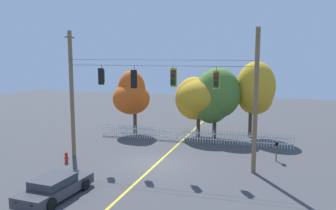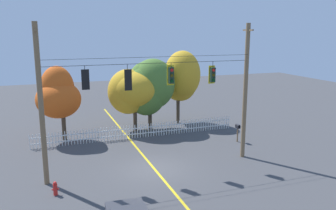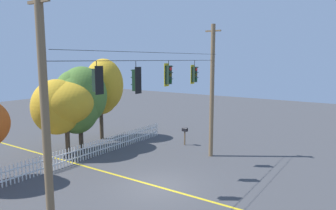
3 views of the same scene
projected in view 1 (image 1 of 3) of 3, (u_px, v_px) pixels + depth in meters
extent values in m
plane|color=#424244|center=(157.00, 164.00, 24.33)|extent=(80.00, 80.00, 0.00)
cube|color=gold|center=(157.00, 163.00, 24.33)|extent=(0.16, 36.00, 0.01)
cylinder|color=brown|center=(72.00, 95.00, 25.51)|extent=(0.29, 0.29, 8.97)
cylinder|color=brown|center=(256.00, 102.00, 21.86)|extent=(0.29, 0.29, 8.97)
cube|color=brown|center=(70.00, 37.00, 24.93)|extent=(0.10, 1.10, 0.10)
cube|color=brown|center=(258.00, 34.00, 21.29)|extent=(0.10, 1.10, 0.10)
cylinder|color=black|center=(157.00, 66.00, 23.38)|extent=(12.55, 0.02, 0.02)
cylinder|color=black|center=(155.00, 60.00, 23.09)|extent=(12.55, 0.02, 0.02)
cylinder|color=black|center=(102.00, 67.00, 24.54)|extent=(0.03, 0.03, 0.31)
cube|color=black|center=(101.00, 76.00, 24.50)|extent=(0.43, 0.02, 1.13)
cube|color=#1E3323|center=(102.00, 76.00, 24.63)|extent=(0.30, 0.24, 0.91)
cylinder|color=red|center=(103.00, 72.00, 24.71)|extent=(0.20, 0.03, 0.20)
cube|color=#1E3323|center=(103.00, 70.00, 24.74)|extent=(0.22, 0.12, 0.06)
cylinder|color=#463B09|center=(103.00, 76.00, 24.75)|extent=(0.20, 0.03, 0.20)
cube|color=#1E3323|center=(103.00, 74.00, 24.78)|extent=(0.22, 0.12, 0.06)
cylinder|color=#073513|center=(103.00, 81.00, 24.80)|extent=(0.20, 0.03, 0.20)
cube|color=#1E3323|center=(103.00, 79.00, 24.82)|extent=(0.22, 0.12, 0.06)
cylinder|color=black|center=(134.00, 69.00, 23.86)|extent=(0.03, 0.03, 0.40)
cube|color=black|center=(134.00, 79.00, 23.83)|extent=(0.43, 0.02, 1.23)
cube|color=black|center=(134.00, 79.00, 23.96)|extent=(0.30, 0.24, 0.99)
cylinder|color=red|center=(135.00, 74.00, 24.04)|extent=(0.20, 0.03, 0.20)
cube|color=black|center=(135.00, 72.00, 24.06)|extent=(0.22, 0.12, 0.06)
cylinder|color=#463B09|center=(135.00, 79.00, 24.09)|extent=(0.20, 0.03, 0.20)
cube|color=black|center=(135.00, 77.00, 24.11)|extent=(0.22, 0.12, 0.06)
cylinder|color=#073513|center=(135.00, 84.00, 24.13)|extent=(0.20, 0.03, 0.20)
cube|color=black|center=(136.00, 82.00, 24.16)|extent=(0.22, 0.12, 0.06)
cylinder|color=black|center=(173.00, 68.00, 23.08)|extent=(0.03, 0.03, 0.26)
cube|color=yellow|center=(174.00, 78.00, 23.29)|extent=(0.43, 0.02, 1.23)
cube|color=#1E3323|center=(173.00, 78.00, 23.17)|extent=(0.30, 0.24, 0.99)
cylinder|color=red|center=(172.00, 73.00, 23.00)|extent=(0.20, 0.03, 0.20)
cube|color=#1E3323|center=(172.00, 71.00, 22.94)|extent=(0.22, 0.12, 0.06)
cylinder|color=#463B09|center=(172.00, 78.00, 23.04)|extent=(0.20, 0.03, 0.20)
cube|color=#1E3323|center=(172.00, 76.00, 22.98)|extent=(0.22, 0.12, 0.06)
cylinder|color=#073513|center=(172.00, 83.00, 23.09)|extent=(0.20, 0.03, 0.20)
cube|color=#1E3323|center=(172.00, 81.00, 23.03)|extent=(0.22, 0.12, 0.06)
cylinder|color=black|center=(216.00, 69.00, 22.29)|extent=(0.03, 0.03, 0.39)
cube|color=yellow|center=(216.00, 80.00, 22.51)|extent=(0.43, 0.02, 1.15)
cube|color=#1E3323|center=(216.00, 80.00, 22.38)|extent=(0.30, 0.24, 0.93)
cylinder|color=red|center=(216.00, 75.00, 22.21)|extent=(0.20, 0.03, 0.20)
cube|color=#1E3323|center=(216.00, 73.00, 22.15)|extent=(0.22, 0.12, 0.06)
cylinder|color=#463B09|center=(216.00, 80.00, 22.26)|extent=(0.20, 0.03, 0.20)
cube|color=#1E3323|center=(216.00, 78.00, 22.20)|extent=(0.22, 0.12, 0.06)
cylinder|color=#073513|center=(216.00, 85.00, 22.30)|extent=(0.20, 0.03, 0.20)
cube|color=#1E3323|center=(216.00, 83.00, 22.24)|extent=(0.22, 0.12, 0.06)
cube|color=white|center=(103.00, 129.00, 32.59)|extent=(0.06, 0.04, 1.11)
cube|color=white|center=(105.00, 130.00, 32.53)|extent=(0.06, 0.04, 1.11)
cube|color=white|center=(107.00, 130.00, 32.47)|extent=(0.06, 0.04, 1.11)
cube|color=white|center=(110.00, 130.00, 32.40)|extent=(0.06, 0.04, 1.11)
cube|color=white|center=(112.00, 130.00, 32.34)|extent=(0.06, 0.04, 1.11)
cube|color=white|center=(114.00, 130.00, 32.27)|extent=(0.06, 0.04, 1.11)
cube|color=white|center=(116.00, 130.00, 32.21)|extent=(0.06, 0.04, 1.11)
cube|color=white|center=(119.00, 130.00, 32.14)|extent=(0.06, 0.04, 1.11)
cube|color=white|center=(121.00, 131.00, 32.08)|extent=(0.06, 0.04, 1.11)
cube|color=white|center=(123.00, 131.00, 32.02)|extent=(0.06, 0.04, 1.11)
cube|color=white|center=(126.00, 131.00, 31.95)|extent=(0.06, 0.04, 1.11)
cube|color=white|center=(128.00, 131.00, 31.89)|extent=(0.06, 0.04, 1.11)
cube|color=white|center=(130.00, 131.00, 31.82)|extent=(0.06, 0.04, 1.11)
cube|color=white|center=(133.00, 131.00, 31.76)|extent=(0.06, 0.04, 1.11)
cube|color=white|center=(135.00, 132.00, 31.69)|extent=(0.06, 0.04, 1.11)
cube|color=white|center=(137.00, 132.00, 31.63)|extent=(0.06, 0.04, 1.11)
cube|color=white|center=(140.00, 132.00, 31.56)|extent=(0.06, 0.04, 1.11)
cube|color=white|center=(142.00, 132.00, 31.50)|extent=(0.06, 0.04, 1.11)
cube|color=white|center=(145.00, 132.00, 31.44)|extent=(0.06, 0.04, 1.11)
cube|color=white|center=(147.00, 132.00, 31.37)|extent=(0.06, 0.04, 1.11)
cube|color=white|center=(150.00, 133.00, 31.31)|extent=(0.06, 0.04, 1.11)
cube|color=white|center=(152.00, 133.00, 31.24)|extent=(0.06, 0.04, 1.11)
cube|color=white|center=(154.00, 133.00, 31.18)|extent=(0.06, 0.04, 1.11)
cube|color=white|center=(157.00, 133.00, 31.11)|extent=(0.06, 0.04, 1.11)
cube|color=white|center=(159.00, 133.00, 31.05)|extent=(0.06, 0.04, 1.11)
cube|color=white|center=(162.00, 133.00, 30.99)|extent=(0.06, 0.04, 1.11)
cube|color=white|center=(164.00, 134.00, 30.92)|extent=(0.06, 0.04, 1.11)
cube|color=white|center=(167.00, 134.00, 30.86)|extent=(0.06, 0.04, 1.11)
cube|color=white|center=(169.00, 134.00, 30.79)|extent=(0.06, 0.04, 1.11)
cube|color=white|center=(172.00, 134.00, 30.73)|extent=(0.06, 0.04, 1.11)
cube|color=white|center=(174.00, 134.00, 30.66)|extent=(0.06, 0.04, 1.11)
cube|color=white|center=(177.00, 134.00, 30.60)|extent=(0.06, 0.04, 1.11)
cube|color=white|center=(179.00, 135.00, 30.53)|extent=(0.06, 0.04, 1.11)
cube|color=white|center=(182.00, 135.00, 30.47)|extent=(0.06, 0.04, 1.11)
cube|color=white|center=(185.00, 135.00, 30.41)|extent=(0.06, 0.04, 1.11)
cube|color=white|center=(187.00, 135.00, 30.34)|extent=(0.06, 0.04, 1.11)
cube|color=white|center=(190.00, 135.00, 30.28)|extent=(0.06, 0.04, 1.11)
cube|color=white|center=(192.00, 135.00, 30.21)|extent=(0.06, 0.04, 1.11)
cube|color=white|center=(195.00, 136.00, 30.15)|extent=(0.06, 0.04, 1.11)
cube|color=white|center=(198.00, 136.00, 30.08)|extent=(0.06, 0.04, 1.11)
cube|color=white|center=(200.00, 136.00, 30.02)|extent=(0.06, 0.04, 1.11)
cube|color=white|center=(203.00, 136.00, 29.95)|extent=(0.06, 0.04, 1.11)
cube|color=white|center=(205.00, 136.00, 29.89)|extent=(0.06, 0.04, 1.11)
cube|color=white|center=(208.00, 136.00, 29.83)|extent=(0.06, 0.04, 1.11)
cube|color=white|center=(211.00, 137.00, 29.76)|extent=(0.06, 0.04, 1.11)
cube|color=white|center=(214.00, 137.00, 29.70)|extent=(0.06, 0.04, 1.11)
cube|color=white|center=(216.00, 137.00, 29.63)|extent=(0.06, 0.04, 1.11)
cube|color=white|center=(219.00, 137.00, 29.57)|extent=(0.06, 0.04, 1.11)
cube|color=white|center=(222.00, 137.00, 29.50)|extent=(0.06, 0.04, 1.11)
cube|color=white|center=(224.00, 138.00, 29.44)|extent=(0.06, 0.04, 1.11)
cube|color=white|center=(227.00, 138.00, 29.38)|extent=(0.06, 0.04, 1.11)
cube|color=white|center=(230.00, 138.00, 29.31)|extent=(0.06, 0.04, 1.11)
cube|color=white|center=(233.00, 138.00, 29.25)|extent=(0.06, 0.04, 1.11)
cube|color=white|center=(236.00, 138.00, 29.18)|extent=(0.06, 0.04, 1.11)
cube|color=white|center=(238.00, 138.00, 29.12)|extent=(0.06, 0.04, 1.11)
cube|color=white|center=(241.00, 139.00, 29.05)|extent=(0.06, 0.04, 1.11)
cube|color=white|center=(244.00, 139.00, 28.99)|extent=(0.06, 0.04, 1.11)
cube|color=white|center=(247.00, 139.00, 28.92)|extent=(0.06, 0.04, 1.11)
cube|color=white|center=(250.00, 139.00, 28.86)|extent=(0.06, 0.04, 1.11)
cube|color=white|center=(253.00, 139.00, 28.80)|extent=(0.06, 0.04, 1.11)
cube|color=white|center=(255.00, 140.00, 28.73)|extent=(0.06, 0.04, 1.11)
cube|color=white|center=(258.00, 140.00, 28.67)|extent=(0.06, 0.04, 1.11)
cube|color=white|center=(261.00, 140.00, 28.60)|extent=(0.06, 0.04, 1.11)
cube|color=white|center=(264.00, 140.00, 28.54)|extent=(0.06, 0.04, 1.11)
cube|color=white|center=(267.00, 140.00, 28.47)|extent=(0.06, 0.04, 1.11)
cube|color=white|center=(270.00, 141.00, 28.41)|extent=(0.06, 0.04, 1.11)
cube|color=white|center=(273.00, 141.00, 28.35)|extent=(0.06, 0.04, 1.11)
cube|color=white|center=(276.00, 141.00, 28.28)|extent=(0.06, 0.04, 1.11)
cube|color=white|center=(279.00, 141.00, 28.22)|extent=(0.06, 0.04, 1.11)
cube|color=white|center=(282.00, 141.00, 28.15)|extent=(0.06, 0.04, 1.11)
cube|color=white|center=(285.00, 142.00, 28.09)|extent=(0.06, 0.04, 1.11)
cube|color=white|center=(288.00, 142.00, 28.02)|extent=(0.06, 0.04, 1.11)
cube|color=white|center=(291.00, 142.00, 27.96)|extent=(0.06, 0.04, 1.11)
cube|color=white|center=(294.00, 142.00, 27.89)|extent=(0.06, 0.04, 1.11)
cube|color=white|center=(191.00, 138.00, 30.30)|extent=(16.45, 0.03, 0.08)
cube|color=white|center=(191.00, 132.00, 30.24)|extent=(16.45, 0.03, 0.08)
cylinder|color=#473828|center=(135.00, 120.00, 33.24)|extent=(0.33, 0.33, 2.60)
ellipsoid|color=#DB5619|center=(131.00, 99.00, 32.89)|extent=(3.42, 3.29, 2.90)
ellipsoid|color=#DB5619|center=(132.00, 90.00, 32.96)|extent=(2.58, 2.28, 3.61)
cylinder|color=#473828|center=(198.00, 124.00, 31.94)|extent=(0.32, 0.32, 2.34)
ellipsoid|color=gold|center=(195.00, 98.00, 32.11)|extent=(3.49, 3.34, 3.83)
ellipsoid|color=gold|center=(200.00, 96.00, 31.72)|extent=(3.99, 3.91, 3.10)
cylinder|color=#473828|center=(214.00, 125.00, 31.79)|extent=(0.34, 0.34, 2.16)
ellipsoid|color=#4C752D|center=(211.00, 99.00, 31.45)|extent=(3.60, 3.01, 4.37)
ellipsoid|color=#4C752D|center=(218.00, 93.00, 31.32)|extent=(3.87, 3.33, 4.38)
ellipsoid|color=#4C752D|center=(211.00, 91.00, 31.65)|extent=(2.91, 2.50, 3.50)
cylinder|color=#473828|center=(250.00, 122.00, 31.80)|extent=(0.31, 0.31, 2.82)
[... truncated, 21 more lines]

